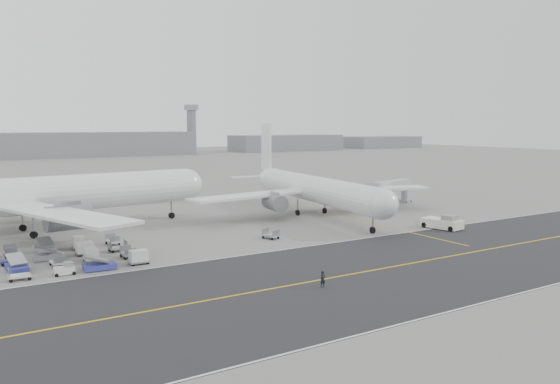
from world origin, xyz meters
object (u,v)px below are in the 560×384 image
pushback_tug (443,223)px  airliner_a (29,196)px  airliner_b (312,189)px  control_tower (192,128)px  jet_bridge (390,188)px  ground_crew_a (323,279)px

pushback_tug → airliner_a: bearing=142.0°
airliner_b → control_tower: bearing=79.5°
control_tower → airliner_b: bearing=-106.8°
airliner_b → pushback_tug: 27.65m
control_tower → pushback_tug: bearing=-103.1°
control_tower → pushback_tug: 275.63m
jet_bridge → pushback_tug: bearing=-129.8°
control_tower → jet_bridge: control_tower is taller
ground_crew_a → control_tower: bearing=69.6°
ground_crew_a → airliner_b: bearing=55.8°
airliner_a → airliner_b: (52.45, -8.06, -1.10)m
airliner_a → ground_crew_a: 56.38m
control_tower → airliner_a: (-126.07, -235.05, -9.72)m
control_tower → ground_crew_a: (-101.67, -285.57, -15.29)m
airliner_b → airliner_a: bearing=177.6°
control_tower → pushback_tug: (-62.46, -268.03, -15.18)m
control_tower → jet_bridge: 247.59m
pushback_tug → control_tower: bearing=66.3°
jet_bridge → ground_crew_a: 66.89m
airliner_b → ground_crew_a: (-28.04, -42.45, -4.46)m
airliner_a → ground_crew_a: airliner_a is taller
control_tower → airliner_b: (-73.63, -243.11, -10.83)m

